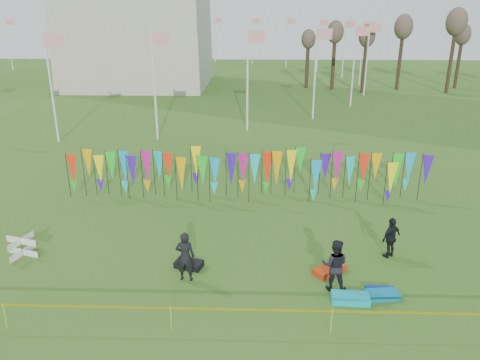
{
  "coord_description": "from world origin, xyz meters",
  "views": [
    {
      "loc": [
        0.6,
        -13.24,
        9.35
      ],
      "look_at": [
        -0.01,
        6.0,
        2.26
      ],
      "focal_mm": 35.0,
      "sensor_mm": 36.0,
      "label": 1
    }
  ],
  "objects_px": {
    "box_kite": "(22,247)",
    "kite_bag_teal": "(382,295)",
    "kite_bag_black": "(189,264)",
    "kite_bag_turquoise": "(350,298)",
    "kite_bag_red": "(329,270)",
    "person_mid": "(335,265)",
    "kite_bag_blue": "(381,292)",
    "person_left": "(185,256)",
    "person_right": "(391,238)"
  },
  "relations": [
    {
      "from": "box_kite",
      "to": "kite_bag_teal",
      "type": "relative_size",
      "value": 0.71
    },
    {
      "from": "box_kite",
      "to": "kite_bag_black",
      "type": "xyz_separation_m",
      "value": [
        6.78,
        -0.65,
        -0.28
      ]
    },
    {
      "from": "kite_bag_turquoise",
      "to": "kite_bag_red",
      "type": "bearing_deg",
      "value": 103.24
    },
    {
      "from": "person_mid",
      "to": "kite_bag_blue",
      "type": "relative_size",
      "value": 1.89
    },
    {
      "from": "kite_bag_turquoise",
      "to": "kite_bag_blue",
      "type": "relative_size",
      "value": 1.24
    },
    {
      "from": "person_left",
      "to": "kite_bag_turquoise",
      "type": "bearing_deg",
      "value": 171.85
    },
    {
      "from": "person_mid",
      "to": "kite_bag_teal",
      "type": "xyz_separation_m",
      "value": [
        1.6,
        -0.5,
        -0.85
      ]
    },
    {
      "from": "kite_bag_teal",
      "to": "kite_bag_black",
      "type": "bearing_deg",
      "value": 165.27
    },
    {
      "from": "person_left",
      "to": "kite_bag_blue",
      "type": "height_order",
      "value": "person_left"
    },
    {
      "from": "person_mid",
      "to": "kite_bag_turquoise",
      "type": "height_order",
      "value": "person_mid"
    },
    {
      "from": "person_right",
      "to": "kite_bag_black",
      "type": "relative_size",
      "value": 1.63
    },
    {
      "from": "kite_bag_black",
      "to": "person_left",
      "type": "bearing_deg",
      "value": -89.03
    },
    {
      "from": "person_mid",
      "to": "kite_bag_blue",
      "type": "xyz_separation_m",
      "value": [
        1.6,
        -0.33,
        -0.85
      ]
    },
    {
      "from": "person_left",
      "to": "kite_bag_turquoise",
      "type": "relative_size",
      "value": 1.51
    },
    {
      "from": "box_kite",
      "to": "kite_bag_turquoise",
      "type": "xyz_separation_m",
      "value": [
        12.54,
        -2.73,
        -0.28
      ]
    },
    {
      "from": "person_left",
      "to": "kite_bag_red",
      "type": "bearing_deg",
      "value": -169.56
    },
    {
      "from": "kite_bag_red",
      "to": "kite_bag_black",
      "type": "relative_size",
      "value": 1.23
    },
    {
      "from": "kite_bag_black",
      "to": "kite_bag_teal",
      "type": "distance_m",
      "value": 7.14
    },
    {
      "from": "kite_bag_red",
      "to": "person_right",
      "type": "bearing_deg",
      "value": 26.85
    },
    {
      "from": "person_left",
      "to": "kite_bag_teal",
      "type": "xyz_separation_m",
      "value": [
        6.89,
        -0.93,
        -0.84
      ]
    },
    {
      "from": "person_mid",
      "to": "kite_bag_turquoise",
      "type": "distance_m",
      "value": 1.22
    },
    {
      "from": "kite_bag_red",
      "to": "kite_bag_teal",
      "type": "height_order",
      "value": "kite_bag_red"
    },
    {
      "from": "kite_bag_blue",
      "to": "kite_bag_turquoise",
      "type": "bearing_deg",
      "value": -159.19
    },
    {
      "from": "person_left",
      "to": "kite_bag_teal",
      "type": "height_order",
      "value": "person_left"
    },
    {
      "from": "person_mid",
      "to": "kite_bag_red",
      "type": "distance_m",
      "value": 1.36
    },
    {
      "from": "person_right",
      "to": "kite_bag_black",
      "type": "height_order",
      "value": "person_right"
    },
    {
      "from": "kite_bag_blue",
      "to": "kite_bag_teal",
      "type": "xyz_separation_m",
      "value": [
        -0.0,
        -0.17,
        0.0
      ]
    },
    {
      "from": "person_left",
      "to": "box_kite",
      "type": "bearing_deg",
      "value": -9.06
    },
    {
      "from": "box_kite",
      "to": "person_left",
      "type": "bearing_deg",
      "value": -12.7
    },
    {
      "from": "person_right",
      "to": "kite_bag_red",
      "type": "height_order",
      "value": "person_right"
    },
    {
      "from": "person_mid",
      "to": "kite_bag_teal",
      "type": "height_order",
      "value": "person_mid"
    },
    {
      "from": "person_mid",
      "to": "kite_bag_blue",
      "type": "distance_m",
      "value": 1.84
    },
    {
      "from": "kite_bag_red",
      "to": "kite_bag_blue",
      "type": "bearing_deg",
      "value": -41.79
    },
    {
      "from": "person_mid",
      "to": "kite_bag_teal",
      "type": "distance_m",
      "value": 1.87
    },
    {
      "from": "person_right",
      "to": "box_kite",
      "type": "bearing_deg",
      "value": -34.8
    },
    {
      "from": "person_mid",
      "to": "person_right",
      "type": "height_order",
      "value": "person_mid"
    },
    {
      "from": "person_left",
      "to": "kite_bag_black",
      "type": "distance_m",
      "value": 1.21
    },
    {
      "from": "box_kite",
      "to": "kite_bag_red",
      "type": "bearing_deg",
      "value": -4.23
    },
    {
      "from": "person_left",
      "to": "kite_bag_black",
      "type": "relative_size",
      "value": 1.84
    },
    {
      "from": "kite_bag_red",
      "to": "kite_bag_black",
      "type": "distance_m",
      "value": 5.34
    },
    {
      "from": "person_right",
      "to": "kite_bag_red",
      "type": "bearing_deg",
      "value": -9.53
    },
    {
      "from": "kite_bag_turquoise",
      "to": "kite_bag_teal",
      "type": "xyz_separation_m",
      "value": [
        1.13,
        0.27,
        -0.02
      ]
    },
    {
      "from": "box_kite",
      "to": "person_mid",
      "type": "bearing_deg",
      "value": -9.26
    },
    {
      "from": "kite_bag_blue",
      "to": "kite_bag_teal",
      "type": "bearing_deg",
      "value": -91.21
    },
    {
      "from": "person_mid",
      "to": "kite_bag_teal",
      "type": "relative_size",
      "value": 1.68
    },
    {
      "from": "kite_bag_black",
      "to": "kite_bag_teal",
      "type": "relative_size",
      "value": 0.91
    },
    {
      "from": "kite_bag_turquoise",
      "to": "kite_bag_red",
      "type": "relative_size",
      "value": 0.99
    },
    {
      "from": "person_right",
      "to": "kite_bag_red",
      "type": "xyz_separation_m",
      "value": [
        -2.57,
        -1.3,
        -0.73
      ]
    },
    {
      "from": "kite_bag_black",
      "to": "kite_bag_red",
      "type": "bearing_deg",
      "value": -2.64
    },
    {
      "from": "kite_bag_turquoise",
      "to": "kite_bag_teal",
      "type": "distance_m",
      "value": 1.17
    }
  ]
}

